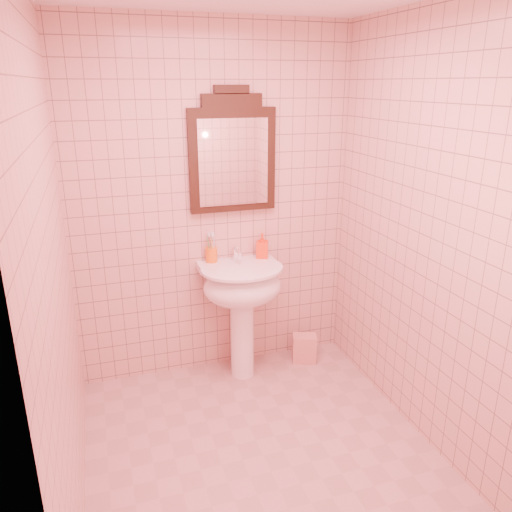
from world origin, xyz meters
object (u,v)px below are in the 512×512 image
object	(u,v)px
mirror	(233,155)
toothbrush_cup	(211,255)
pedestal_sink	(242,294)
soap_dispenser	(262,246)
towel	(304,348)

from	to	relation	value
mirror	toothbrush_cup	distance (m)	0.72
pedestal_sink	mirror	distance (m)	0.97
mirror	soap_dispenser	distance (m)	0.69
pedestal_sink	soap_dispenser	size ratio (longest dim) A/B	4.68
pedestal_sink	mirror	size ratio (longest dim) A/B	1.02
pedestal_sink	soap_dispenser	world-z (taller)	soap_dispenser
soap_dispenser	towel	world-z (taller)	soap_dispenser
toothbrush_cup	towel	bearing A→B (deg)	-11.32
toothbrush_cup	soap_dispenser	size ratio (longest dim) A/B	1.07
mirror	towel	distance (m)	1.60
mirror	towel	size ratio (longest dim) A/B	3.83
toothbrush_cup	soap_dispenser	xyz separation A→B (m)	(0.38, -0.02, 0.04)
soap_dispenser	pedestal_sink	bearing A→B (deg)	-121.03
pedestal_sink	towel	xyz separation A→B (m)	(0.52, 0.04, -0.55)
toothbrush_cup	towel	xyz separation A→B (m)	(0.69, -0.14, -0.81)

